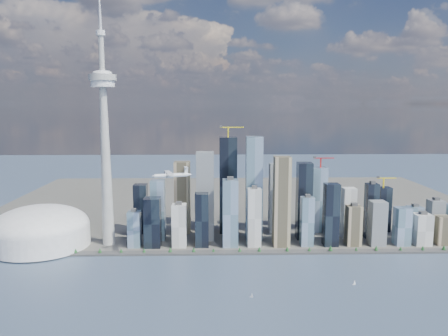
{
  "coord_description": "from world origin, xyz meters",
  "views": [
    {
      "loc": [
        -73.23,
        -602.12,
        301.72
      ],
      "look_at": [
        -52.88,
        260.0,
        174.79
      ],
      "focal_mm": 35.0,
      "sensor_mm": 36.0,
      "label": 1
    }
  ],
  "objects_px": {
    "airplane": "(172,175)",
    "sailboat_west": "(252,296)",
    "dome_stadium": "(41,229)",
    "sailboat_east": "(354,283)",
    "needle_tower": "(105,136)"
  },
  "relations": [
    {
      "from": "airplane",
      "to": "sailboat_west",
      "type": "xyz_separation_m",
      "value": [
        138.56,
        -163.3,
        -166.92
      ]
    },
    {
      "from": "dome_stadium",
      "to": "sailboat_east",
      "type": "bearing_deg",
      "value": -19.1
    },
    {
      "from": "dome_stadium",
      "to": "needle_tower",
      "type": "bearing_deg",
      "value": 4.09
    },
    {
      "from": "airplane",
      "to": "sailboat_east",
      "type": "bearing_deg",
      "value": -35.61
    },
    {
      "from": "needle_tower",
      "to": "dome_stadium",
      "type": "xyz_separation_m",
      "value": [
        -140.0,
        -10.0,
        -196.4
      ]
    },
    {
      "from": "dome_stadium",
      "to": "sailboat_east",
      "type": "height_order",
      "value": "dome_stadium"
    },
    {
      "from": "needle_tower",
      "to": "airplane",
      "type": "distance_m",
      "value": 190.04
    },
    {
      "from": "airplane",
      "to": "sailboat_west",
      "type": "distance_m",
      "value": 271.53
    },
    {
      "from": "airplane",
      "to": "sailboat_west",
      "type": "bearing_deg",
      "value": -64.74
    },
    {
      "from": "airplane",
      "to": "sailboat_east",
      "type": "xyz_separation_m",
      "value": [
        316.02,
        -118.47,
        -166.89
      ]
    },
    {
      "from": "needle_tower",
      "to": "sailboat_west",
      "type": "xyz_separation_m",
      "value": [
        285.67,
        -263.74,
        -233.15
      ]
    },
    {
      "from": "needle_tower",
      "to": "sailboat_east",
      "type": "height_order",
      "value": "needle_tower"
    },
    {
      "from": "sailboat_west",
      "to": "sailboat_east",
      "type": "bearing_deg",
      "value": 38.79
    },
    {
      "from": "airplane",
      "to": "dome_stadium",
      "type": "bearing_deg",
      "value": 147.46
    },
    {
      "from": "sailboat_west",
      "to": "sailboat_east",
      "type": "relative_size",
      "value": 0.99
    }
  ]
}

